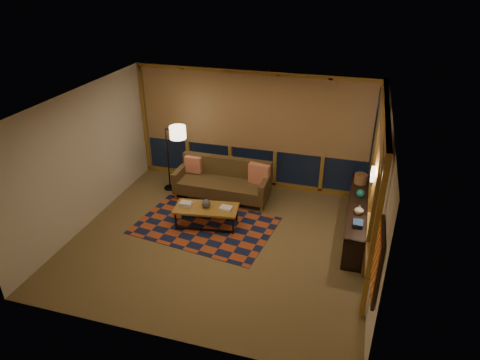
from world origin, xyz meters
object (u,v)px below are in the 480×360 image
(coffee_table, at_px, (207,216))
(floor_lamp, at_px, (168,156))
(sofa, at_px, (222,181))
(bookshelf, at_px, (357,218))

(coffee_table, distance_m, floor_lamp, 1.95)
(sofa, distance_m, coffee_table, 1.18)
(coffee_table, relative_size, bookshelf, 0.49)
(sofa, xyz_separation_m, bookshelf, (2.95, -0.56, -0.10))
(coffee_table, xyz_separation_m, floor_lamp, (-1.37, 1.25, 0.61))
(floor_lamp, bearing_deg, bookshelf, 11.96)
(coffee_table, height_order, floor_lamp, floor_lamp)
(sofa, height_order, coffee_table, sofa)
(coffee_table, bearing_deg, bookshelf, 3.67)
(coffee_table, bearing_deg, sofa, 84.40)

